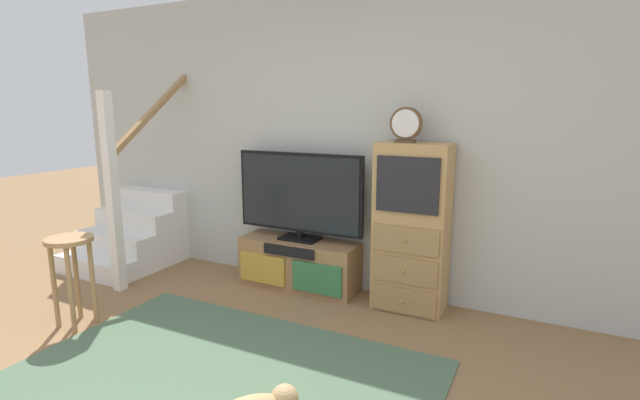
{
  "coord_description": "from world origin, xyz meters",
  "views": [
    {
      "loc": [
        1.73,
        -1.44,
        1.66
      ],
      "look_at": [
        0.04,
        1.95,
        0.91
      ],
      "focal_mm": 26.27,
      "sensor_mm": 36.0,
      "label": 1
    }
  ],
  "objects_px": {
    "television": "(299,194)",
    "desk_clock": "(406,125)",
    "media_console": "(299,264)",
    "side_cabinet": "(412,228)",
    "bar_stool_near": "(71,260)"
  },
  "relations": [
    {
      "from": "television",
      "to": "desk_clock",
      "type": "height_order",
      "value": "desk_clock"
    },
    {
      "from": "media_console",
      "to": "side_cabinet",
      "type": "distance_m",
      "value": 1.15
    },
    {
      "from": "media_console",
      "to": "side_cabinet",
      "type": "relative_size",
      "value": 0.82
    },
    {
      "from": "desk_clock",
      "to": "bar_stool_near",
      "type": "distance_m",
      "value": 2.77
    },
    {
      "from": "media_console",
      "to": "television",
      "type": "distance_m",
      "value": 0.66
    },
    {
      "from": "media_console",
      "to": "bar_stool_near",
      "type": "height_order",
      "value": "bar_stool_near"
    },
    {
      "from": "television",
      "to": "bar_stool_near",
      "type": "height_order",
      "value": "television"
    },
    {
      "from": "media_console",
      "to": "bar_stool_near",
      "type": "relative_size",
      "value": 1.6
    },
    {
      "from": "bar_stool_near",
      "to": "side_cabinet",
      "type": "bearing_deg",
      "value": 33.51
    },
    {
      "from": "desk_clock",
      "to": "side_cabinet",
      "type": "bearing_deg",
      "value": 11.69
    },
    {
      "from": "media_console",
      "to": "side_cabinet",
      "type": "xyz_separation_m",
      "value": [
        1.05,
        0.01,
        0.46
      ]
    },
    {
      "from": "side_cabinet",
      "to": "desk_clock",
      "type": "distance_m",
      "value": 0.84
    },
    {
      "from": "television",
      "to": "side_cabinet",
      "type": "bearing_deg",
      "value": -0.74
    },
    {
      "from": "media_console",
      "to": "side_cabinet",
      "type": "bearing_deg",
      "value": 0.56
    },
    {
      "from": "bar_stool_near",
      "to": "television",
      "type": "bearing_deg",
      "value": 51.93
    }
  ]
}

